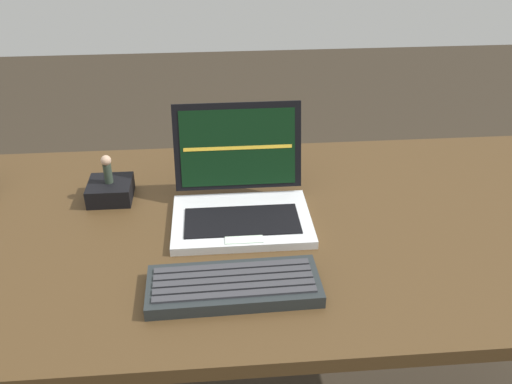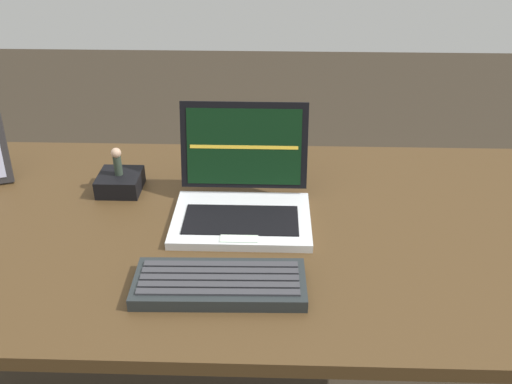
{
  "view_description": "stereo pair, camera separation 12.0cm",
  "coord_description": "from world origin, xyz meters",
  "px_view_note": "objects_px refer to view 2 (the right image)",
  "views": [
    {
      "loc": [
        -0.08,
        -1.03,
        1.43
      ],
      "look_at": [
        0.01,
        0.0,
        0.83
      ],
      "focal_mm": 38.27,
      "sensor_mm": 36.0,
      "label": 1
    },
    {
      "loc": [
        0.04,
        -1.03,
        1.43
      ],
      "look_at": [
        0.01,
        0.0,
        0.83
      ],
      "focal_mm": 38.27,
      "sensor_mm": 36.0,
      "label": 2
    }
  ],
  "objects_px": {
    "figurine_stand": "(120,182)",
    "figurine": "(117,160)",
    "external_keyboard": "(220,283)",
    "laptop_front": "(242,197)"
  },
  "relations": [
    {
      "from": "laptop_front",
      "to": "external_keyboard",
      "type": "height_order",
      "value": "laptop_front"
    },
    {
      "from": "laptop_front",
      "to": "figurine_stand",
      "type": "distance_m",
      "value": 0.33
    },
    {
      "from": "external_keyboard",
      "to": "figurine_stand",
      "type": "distance_m",
      "value": 0.46
    },
    {
      "from": "figurine_stand",
      "to": "figurine",
      "type": "height_order",
      "value": "figurine"
    },
    {
      "from": "figurine_stand",
      "to": "figurine",
      "type": "xyz_separation_m",
      "value": [
        -0.0,
        0.0,
        0.06
      ]
    },
    {
      "from": "laptop_front",
      "to": "external_keyboard",
      "type": "distance_m",
      "value": 0.27
    },
    {
      "from": "figurine_stand",
      "to": "figurine",
      "type": "bearing_deg",
      "value": 180.0
    },
    {
      "from": "external_keyboard",
      "to": "figurine",
      "type": "height_order",
      "value": "figurine"
    },
    {
      "from": "laptop_front",
      "to": "figurine",
      "type": "bearing_deg",
      "value": 161.82
    },
    {
      "from": "laptop_front",
      "to": "figurine_stand",
      "type": "xyz_separation_m",
      "value": [
        -0.31,
        0.1,
        -0.02
      ]
    }
  ]
}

